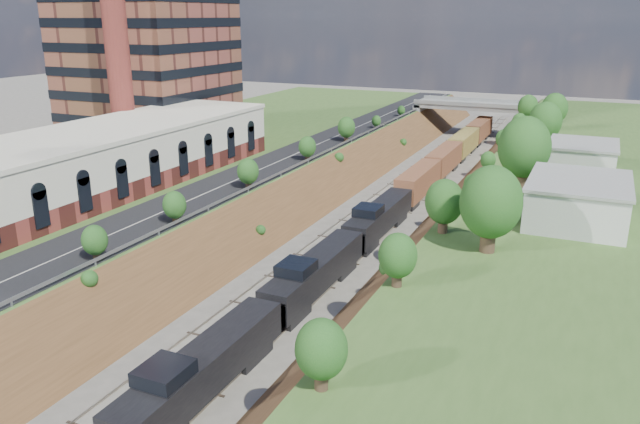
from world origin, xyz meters
TOP-DOWN VIEW (x-y plane):
  - platform_left at (-33.00, 60.00)m, footprint 44.00×180.00m
  - embankment_left at (-11.00, 60.00)m, footprint 10.00×180.00m
  - embankment_right at (11.00, 60.00)m, footprint 10.00×180.00m
  - rail_left_track at (-2.60, 60.00)m, footprint 1.58×180.00m
  - rail_right_track at (2.60, 60.00)m, footprint 1.58×180.00m
  - road at (-15.50, 60.00)m, footprint 8.00×180.00m
  - guardrail at (-11.40, 59.80)m, footprint 0.10×171.00m
  - commercial_building at (-28.00, 38.00)m, footprint 14.30×62.30m
  - smokestack at (-36.00, 56.00)m, footprint 3.20×3.20m
  - overpass at (0.00, 122.00)m, footprint 24.50×8.30m
  - white_building_near at (23.50, 52.00)m, footprint 9.00×12.00m
  - white_building_far at (23.00, 74.00)m, footprint 8.00×10.00m
  - tree_right_large at (17.00, 40.00)m, footprint 5.25×5.25m
  - tree_left_crest at (-11.80, 20.00)m, footprint 2.45×2.45m
  - freight_train at (2.60, 68.54)m, footprint 2.80×113.41m

SIDE VIEW (x-z plane):
  - embankment_left at x=-11.00m, z-range -5.00..5.00m
  - embankment_right at x=11.00m, z-range -5.00..5.00m
  - rail_left_track at x=-2.60m, z-range 0.00..0.18m
  - rail_right_track at x=2.60m, z-range 0.00..0.18m
  - freight_train at x=2.60m, z-range 0.15..4.70m
  - platform_left at x=-33.00m, z-range 0.00..5.00m
  - overpass at x=0.00m, z-range 1.22..8.62m
  - road at x=-15.50m, z-range 5.00..5.10m
  - guardrail at x=-11.40m, z-range 5.20..5.90m
  - white_building_far at x=23.00m, z-range 5.00..8.60m
  - white_building_near at x=23.50m, z-range 5.00..9.00m
  - tree_left_crest at x=-11.80m, z-range 5.26..8.82m
  - commercial_building at x=-28.00m, z-range 5.01..12.01m
  - tree_right_large at x=17.00m, z-range 5.58..13.19m
  - smokestack at x=-36.00m, z-range 5.00..45.00m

